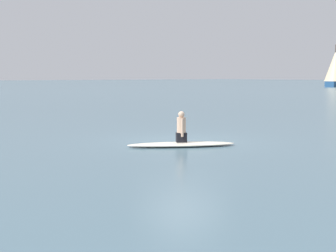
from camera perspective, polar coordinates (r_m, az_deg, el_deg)
name	(u,v)px	position (r m, az deg, el deg)	size (l,w,h in m)	color
ground_plane	(182,141)	(16.07, 1.60, -1.70)	(400.00, 400.00, 0.00)	slate
surfboard	(181,144)	(14.81, 1.52, -2.08)	(3.19, 0.70, 0.13)	silver
person_paddler	(181,128)	(14.75, 1.52, -0.25)	(0.38, 0.38, 0.91)	black
sailboat_far_left	(336,67)	(97.72, 18.42, 6.36)	(5.92, 4.71, 7.69)	navy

